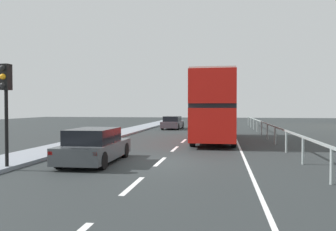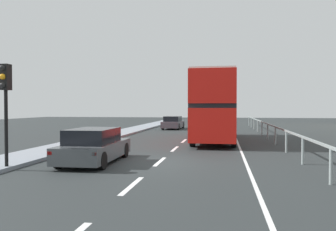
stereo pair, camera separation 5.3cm
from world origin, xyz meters
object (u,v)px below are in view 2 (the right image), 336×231
object	(u,v)px
double_decker_bus_red	(215,106)
hatchback_car_near	(94,146)
sedan_car_ahead	(173,123)
traffic_signal_pole	(5,90)

from	to	relation	value
double_decker_bus_red	hatchback_car_near	size ratio (longest dim) A/B	2.36
double_decker_bus_red	sedan_car_ahead	xyz separation A→B (m)	(-4.48, 11.58, -1.67)
double_decker_bus_red	hatchback_car_near	xyz separation A→B (m)	(-4.53, -9.79, -1.65)
double_decker_bus_red	sedan_car_ahead	world-z (taller)	double_decker_bus_red
traffic_signal_pole	sedan_car_ahead	world-z (taller)	traffic_signal_pole
double_decker_bus_red	sedan_car_ahead	bearing A→B (deg)	111.48
hatchback_car_near	sedan_car_ahead	distance (m)	21.37
double_decker_bus_red	traffic_signal_pole	world-z (taller)	double_decker_bus_red
traffic_signal_pole	sedan_car_ahead	distance (m)	23.70
hatchback_car_near	sedan_car_ahead	xyz separation A→B (m)	(0.05, 21.37, -0.03)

